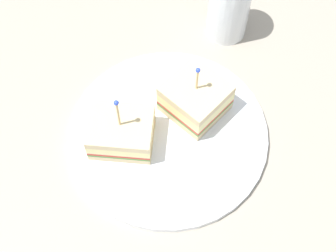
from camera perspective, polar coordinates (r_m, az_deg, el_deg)
The scene contains 5 objects.
ground_plane at distance 73.90cm, azimuth -0.00°, elevation -1.52°, with size 98.28×98.28×2.00cm, color #9E9384.
plate at distance 72.54cm, azimuth -0.00°, elevation -0.97°, with size 29.31×29.31×1.07cm, color white.
sandwich_half_front at distance 71.91cm, azimuth 3.19°, elevation 3.23°, with size 10.39×10.30×10.10cm.
sandwich_half_back at distance 69.70cm, azimuth -5.41°, elevation -0.72°, with size 10.78×11.33×10.67cm.
drink_glass at distance 81.00cm, azimuth 7.00°, elevation 13.23°, with size 6.65×6.65×11.44cm.
Camera 1 is at (-30.33, 15.12, 64.68)cm, focal length 52.68 mm.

